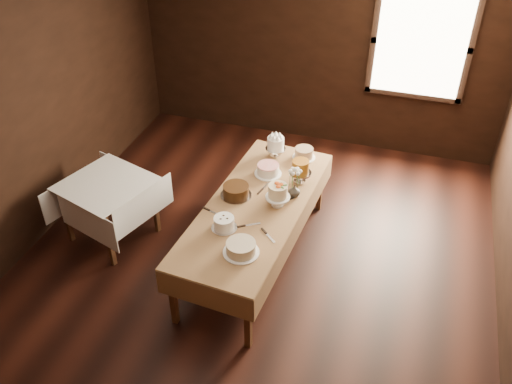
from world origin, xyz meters
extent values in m
cube|color=black|center=(0.00, 0.00, 0.00)|extent=(5.00, 6.00, 0.01)
cube|color=beige|center=(0.00, 0.00, 2.80)|extent=(5.00, 6.00, 0.01)
cube|color=black|center=(0.00, 3.00, 1.40)|extent=(5.00, 0.02, 2.80)
cube|color=black|center=(-2.50, 0.00, 1.40)|extent=(0.02, 6.00, 2.80)
cube|color=#FFEABF|center=(1.30, 2.94, 1.60)|extent=(1.10, 0.05, 1.30)
cube|color=#462A1A|center=(-0.49, -0.84, 0.34)|extent=(0.06, 0.06, 0.68)
cube|color=#462A1A|center=(-0.31, 1.40, 0.34)|extent=(0.06, 0.06, 0.68)
cube|color=#462A1A|center=(0.27, -0.90, 0.34)|extent=(0.06, 0.06, 0.68)
cube|color=#462A1A|center=(0.45, 1.34, 0.34)|extent=(0.06, 0.06, 0.68)
cube|color=#462A1A|center=(-0.02, 0.25, 0.72)|extent=(1.07, 2.42, 0.04)
cube|color=tan|center=(-0.02, 0.25, 0.74)|extent=(1.13, 2.48, 0.01)
cube|color=#462A1A|center=(-2.13, -0.09, 0.34)|extent=(0.06, 0.06, 0.68)
cube|color=#462A1A|center=(-1.92, 0.57, 0.34)|extent=(0.06, 0.06, 0.68)
cube|color=#462A1A|center=(-1.47, -0.30, 0.34)|extent=(0.06, 0.06, 0.68)
cube|color=#462A1A|center=(-1.26, 0.36, 0.34)|extent=(0.06, 0.06, 0.68)
cube|color=#462A1A|center=(-1.69, 0.14, 0.70)|extent=(1.00, 1.00, 0.04)
cube|color=white|center=(-1.69, 0.14, 0.73)|extent=(1.10, 1.10, 0.01)
cylinder|color=silver|center=(-0.09, 1.21, 0.80)|extent=(0.23, 0.23, 0.11)
cylinder|color=white|center=(-0.09, 1.21, 0.93)|extent=(0.26, 0.26, 0.14)
cylinder|color=white|center=(0.24, 1.27, 0.75)|extent=(0.27, 0.27, 0.01)
cylinder|color=tan|center=(0.24, 1.27, 0.82)|extent=(0.28, 0.28, 0.11)
cylinder|color=white|center=(-0.06, 0.82, 0.75)|extent=(0.30, 0.30, 0.01)
cylinder|color=white|center=(-0.06, 0.82, 0.81)|extent=(0.28, 0.28, 0.10)
cylinder|color=silver|center=(0.31, 0.78, 0.82)|extent=(0.24, 0.24, 0.14)
cylinder|color=#AA6618|center=(0.31, 0.78, 0.96)|extent=(0.19, 0.19, 0.14)
cylinder|color=silver|center=(-0.26, 0.33, 0.75)|extent=(0.33, 0.33, 0.01)
cylinder|color=#3A1F0C|center=(-0.26, 0.33, 0.82)|extent=(0.37, 0.37, 0.12)
cylinder|color=white|center=(0.20, 0.31, 0.81)|extent=(0.25, 0.25, 0.12)
cylinder|color=#F5E3B7|center=(0.20, 0.31, 0.94)|extent=(0.28, 0.28, 0.14)
cylinder|color=silver|center=(-0.20, -0.20, 0.75)|extent=(0.25, 0.25, 0.01)
cylinder|color=white|center=(-0.20, -0.20, 0.82)|extent=(0.27, 0.27, 0.12)
cylinder|color=white|center=(0.07, -0.48, 0.75)|extent=(0.34, 0.34, 0.01)
cylinder|color=beige|center=(0.07, -0.48, 0.81)|extent=(0.36, 0.36, 0.11)
cube|color=silver|center=(0.05, -0.06, 0.75)|extent=(0.22, 0.15, 0.01)
cube|color=silver|center=(0.27, -0.21, 0.75)|extent=(0.19, 0.18, 0.01)
cube|color=silver|center=(-0.02, 0.59, 0.75)|extent=(0.07, 0.24, 0.01)
cube|color=silver|center=(0.31, 0.47, 0.75)|extent=(0.17, 0.20, 0.01)
cube|color=silver|center=(-0.36, -0.01, 0.75)|extent=(0.24, 0.10, 0.01)
imported|color=#2D2823|center=(0.32, 0.52, 0.81)|extent=(0.18, 0.18, 0.13)
camera|label=1|loc=(1.33, -4.00, 4.19)|focal=38.53mm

